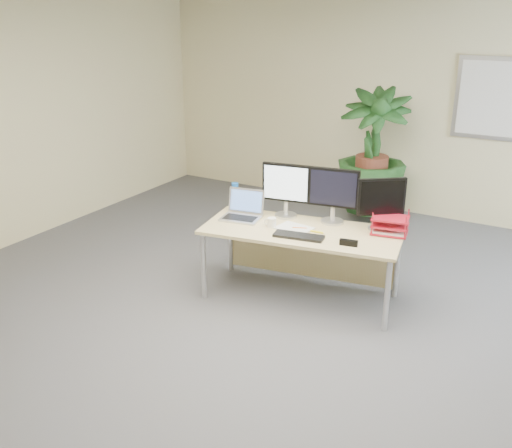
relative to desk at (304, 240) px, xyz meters
The scene contains 16 objects.
floor 1.34m from the desk, 85.16° to the right, with size 8.00×8.00×0.00m, color #48484D.
back_wall 2.90m from the desk, 87.87° to the left, with size 7.00×0.04×2.70m, color beige.
desk is the anchor object (origin of this frame).
floor_plant 2.21m from the desk, 93.35° to the left, with size 0.84×0.84×1.50m, color #143716.
monitor_left 0.53m from the desk, 151.53° to the left, with size 0.46×0.21×0.51m.
monitor_right 0.52m from the desk, 49.02° to the left, with size 0.46×0.21×0.51m.
monitor_dark 0.78m from the desk, 21.59° to the left, with size 0.37×0.29×0.48m.
laptop 0.64m from the desk, behind, with size 0.40×0.36×0.25m.
keyboard 0.32m from the desk, 75.11° to the right, with size 0.43×0.14×0.02m, color black.
coffee_mug 0.36m from the desk, 144.64° to the right, with size 0.12×0.08×0.09m.
spiral_notebook 0.19m from the desk, 113.05° to the right, with size 0.30×0.23×0.01m, color silver.
orange_pen 0.18m from the desk, 92.04° to the right, with size 0.01×0.01×0.13m, color orange.
yellow_highlighter 0.24m from the desk, 30.60° to the right, with size 0.02×0.02×0.12m, color yellow.
water_bottle 0.83m from the desk, behind, with size 0.07×0.07×0.28m.
letter_tray 0.78m from the desk, 15.76° to the left, with size 0.34×0.28×0.14m.
stapler 0.59m from the desk, 24.11° to the right, with size 0.15×0.04×0.05m, color black.
Camera 1 is at (1.92, -3.20, 2.53)m, focal length 40.00 mm.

